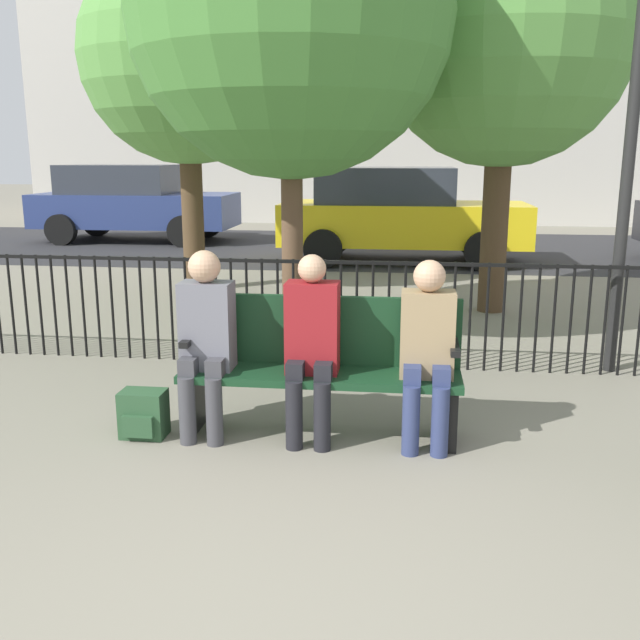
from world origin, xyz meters
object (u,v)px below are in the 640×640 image
Objects in this scene: seated_person_0 at (206,334)px; backpack at (143,414)px; seated_person_1 at (312,340)px; parked_car_1 at (398,213)px; tree_0 at (505,39)px; parked_car_2 at (132,202)px; lamp_post at (636,85)px; tree_1 at (290,14)px; park_bench at (321,362)px; tree_2 at (186,58)px; seated_person_2 at (427,344)px.

seated_person_0 is 3.94× the size of backpack.
parked_car_1 is (0.43, 8.09, 0.16)m from seated_person_1.
tree_0 is 9.56m from parked_car_2.
lamp_post is (0.77, -2.35, -0.70)m from tree_0.
tree_1 is (-2.14, -1.66, 0.01)m from tree_0.
tree_0 is (1.56, 4.05, 2.59)m from park_bench.
lamp_post is at bearing 36.29° from park_bench.
backpack is at bearing -76.98° from tree_2.
park_bench is 5.06m from tree_0.
parked_car_1 reaches higher than seated_person_2.
tree_0 is 1.26× the size of lamp_post.
park_bench is 1.52× the size of seated_person_2.
tree_1 reaches higher than tree_2.
seated_person_0 reaches higher than seated_person_2.
seated_person_0 is 0.30× the size of parked_car_1.
backpack is at bearing -100.68° from parked_car_1.
park_bench is 5.83× the size of backpack.
tree_2 is at bearing 115.57° from park_bench.
tree_0 is at bearing 57.52° from backpack.
seated_person_0 is at bearing -118.89° from tree_0.
seated_person_0 is 0.69m from backpack.
seated_person_0 is at bearing -149.18° from lamp_post.
seated_person_2 is 8.10m from parked_car_1.
parked_car_1 is (2.74, 3.03, -2.21)m from tree_2.
tree_0 is at bearing 68.98° from seated_person_1.
park_bench is 3.45m from lamp_post.
tree_2 reaches higher than park_bench.
parked_car_2 is (-2.98, 5.35, -2.21)m from tree_2.
tree_1 is at bearing 86.13° from seated_person_0.
seated_person_2 is at bearing -58.94° from tree_2.
seated_person_2 is 3.82× the size of backpack.
tree_0 reaches higher than backpack.
tree_2 is 6.51m from parked_car_2.
lamp_post is at bearing -48.20° from parked_car_2.
parked_car_1 is (1.54, 8.19, 0.69)m from backpack.
tree_0 reaches higher than park_bench.
seated_person_1 is at bearing -78.11° from tree_1.
seated_person_1 reaches higher than seated_person_2.
seated_person_0 is 0.30× the size of parked_car_2.
park_bench is 0.72m from seated_person_2.
tree_2 is 5.73m from lamp_post.
tree_2 is 1.06× the size of parked_car_1.
parked_car_2 is at bearing 111.66° from backpack.
tree_1 is at bearing 116.70° from seated_person_2.
tree_1 is (0.17, 2.52, 2.40)m from seated_person_0.
lamp_post reaches higher than parked_car_2.
park_bench is 0.23m from seated_person_1.
backpack is 0.07× the size of tree_1.
park_bench is 6.04m from tree_2.
seated_person_1 is 6.05m from tree_2.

